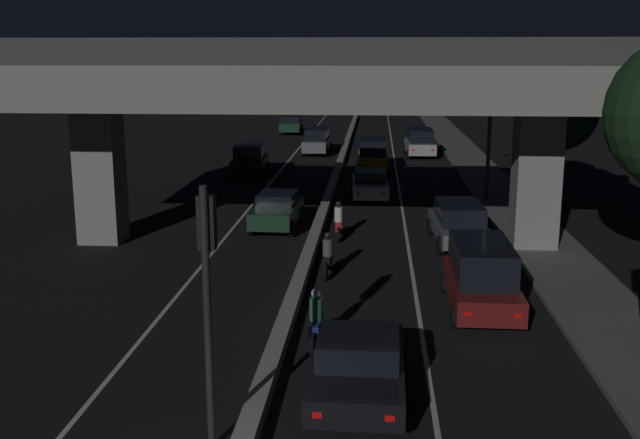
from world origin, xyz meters
The scene contains 21 objects.
lane_line_left_inner centered at (-3.55, 35.00, 0.00)m, with size 0.12×126.00×0.00m, color beige.
lane_line_right_inner centered at (3.55, 35.00, 0.00)m, with size 0.12×126.00×0.00m, color beige.
median_divider centered at (0.00, 35.00, 0.18)m, with size 0.42×126.00×0.35m, color gray.
sidewalk_right centered at (8.54, 28.00, 0.07)m, with size 2.72×126.00×0.15m, color #5B5956.
elevated_overpass centered at (0.00, 17.02, 5.77)m, with size 23.44×9.39×7.59m.
traffic_light_left_of_median centered at (-0.61, 2.23, 3.33)m, with size 0.30×0.49×4.87m.
street_lamp centered at (7.37, 25.74, 4.55)m, with size 1.90×0.32×7.72m.
car_black_lead centered at (1.99, 4.40, 0.72)m, with size 2.10×4.27×1.42m.
car_dark_red_second centered at (5.28, 10.16, 1.00)m, with size 1.92×4.48×1.92m.
car_grey_third centered at (5.44, 17.54, 0.84)m, with size 2.12×4.68×1.58m.
car_white_fourth centered at (2.02, 26.10, 0.77)m, with size 1.98×4.18×1.47m.
car_taxi_yellow_fifth centered at (2.08, 35.01, 1.04)m, with size 1.96×4.72×1.99m.
car_silver_sixth centered at (5.32, 42.16, 1.00)m, with size 2.15×4.46×1.91m.
car_dark_green_lead_oncoming centered at (-1.72, 19.64, 0.77)m, with size 1.96×4.15×1.46m.
car_black_second_oncoming centered at (-5.07, 32.87, 0.95)m, with size 2.16×4.35×1.86m.
car_grey_third_oncoming centered at (-1.92, 42.91, 0.98)m, with size 1.91×4.80×1.85m.
car_dark_green_fourth_oncoming centered at (-5.35, 56.75, 0.80)m, with size 2.07×4.78×1.54m.
motorcycle_blue_filtering_near centered at (0.89, 7.14, 0.62)m, with size 0.33×1.92×1.47m.
motorcycle_black_filtering_mid centered at (0.79, 13.14, 0.62)m, with size 0.33×1.74×1.44m.
motorcycle_red_filtering_far centered at (0.88, 18.14, 0.62)m, with size 0.33×1.88×1.47m.
roadside_tree_kerbside_mid centered at (10.88, 26.17, 4.30)m, with size 3.69×3.69×6.18m.
Camera 1 is at (2.29, -10.11, 7.06)m, focal length 42.00 mm.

